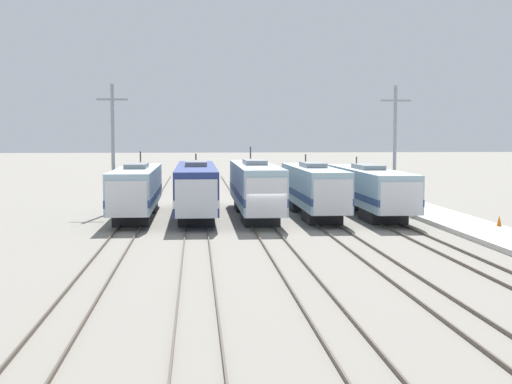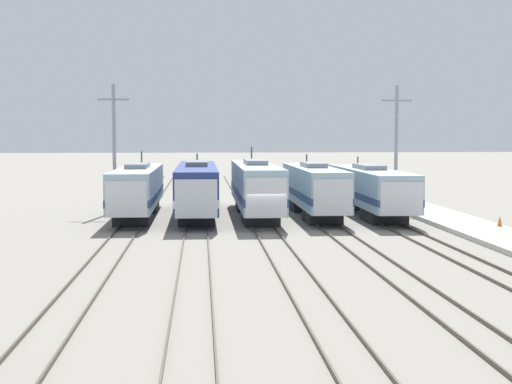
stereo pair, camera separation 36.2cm
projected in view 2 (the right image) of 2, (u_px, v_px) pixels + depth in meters
name	position (u px, v px, depth m)	size (l,w,h in m)	color
ground_plane	(265.00, 231.00, 46.32)	(400.00, 400.00, 0.00)	gray
rail_pair_far_left	(127.00, 231.00, 45.63)	(1.50, 120.00, 0.15)	#4C4238
rail_pair_center_left	(196.00, 230.00, 45.97)	(1.51, 120.00, 0.15)	#4C4238
rail_pair_center	(265.00, 230.00, 46.32)	(1.51, 120.00, 0.15)	#4C4238
rail_pair_center_right	(333.00, 229.00, 46.66)	(1.51, 120.00, 0.15)	#4C4238
rail_pair_far_right	(399.00, 228.00, 47.00)	(1.50, 120.00, 0.15)	#4C4238
locomotive_far_left	(137.00, 190.00, 53.43)	(2.96, 16.97, 4.89)	#232326
locomotive_center_left	(197.00, 188.00, 54.30)	(2.98, 19.76, 4.67)	black
locomotive_center	(256.00, 188.00, 53.98)	(2.91, 18.59, 5.24)	#232326
locomotive_center_right	(314.00, 189.00, 54.11)	(2.86, 16.41, 4.65)	#232326
locomotive_far_right	(370.00, 189.00, 55.00)	(3.11, 18.43, 4.41)	#232326
catenary_tower_left	(114.00, 145.00, 57.21)	(2.49, 0.29, 10.28)	gray
catenary_tower_right	(396.00, 145.00, 58.98)	(2.49, 0.29, 10.28)	gray
platform	(469.00, 226.00, 47.35)	(4.00, 120.00, 0.32)	#B7B5AD
traffic_cone	(500.00, 221.00, 46.14)	(0.32, 0.32, 0.68)	orange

